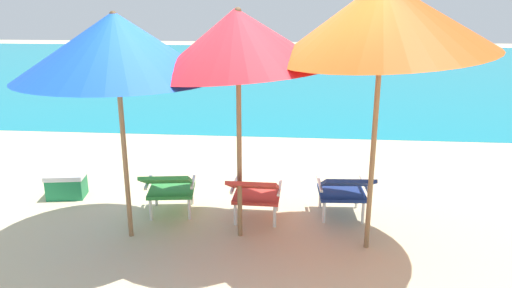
{
  "coord_description": "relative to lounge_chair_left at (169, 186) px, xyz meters",
  "views": [
    {
      "loc": [
        0.51,
        -4.94,
        2.44
      ],
      "look_at": [
        0.0,
        0.63,
        0.75
      ],
      "focal_mm": 33.76,
      "sensor_mm": 36.0,
      "label": 1
    }
  ],
  "objects": [
    {
      "name": "lounge_chair_right",
      "position": [
        1.98,
        0.1,
        0.0
      ],
      "size": [
        0.59,
        0.9,
        0.68
      ],
      "color": "navy",
      "rests_on": "ground_plane"
    },
    {
      "name": "cooler_box",
      "position": [
        -1.49,
        0.5,
        -0.24
      ],
      "size": [
        0.51,
        0.39,
        0.32
      ],
      "color": "#1E844C",
      "rests_on": "ground_plane"
    },
    {
      "name": "lounge_chair_left",
      "position": [
        0.0,
        0.0,
        0.0
      ],
      "size": [
        0.65,
        0.94,
        0.68
      ],
      "color": "#338E3D",
      "rests_on": "ground_plane"
    },
    {
      "name": "ground_plane",
      "position": [
        0.94,
        3.96,
        -0.4
      ],
      "size": [
        40.0,
        40.0,
        0.0
      ],
      "primitive_type": "plane",
      "color": "beige"
    },
    {
      "name": "beach_umbrella_center",
      "position": [
        0.85,
        -0.34,
        1.65
      ],
      "size": [
        2.34,
        2.31,
        2.44
      ],
      "color": "olive",
      "rests_on": "ground_plane"
    },
    {
      "name": "beach_umbrella_right",
      "position": [
        2.17,
        -0.48,
        1.88
      ],
      "size": [
        2.7,
        2.68,
        2.69
      ],
      "color": "olive",
      "rests_on": "ground_plane"
    },
    {
      "name": "ocean_band",
      "position": [
        0.94,
        12.51,
        -0.4
      ],
      "size": [
        40.0,
        18.0,
        0.01
      ],
      "primitive_type": "cube",
      "color": "teal",
      "rests_on": "ground_plane"
    },
    {
      "name": "lounge_chair_center",
      "position": [
        0.99,
        -0.07,
        0.0
      ],
      "size": [
        0.56,
        0.88,
        0.68
      ],
      "color": "red",
      "rests_on": "ground_plane"
    },
    {
      "name": "beach_umbrella_left",
      "position": [
        -0.31,
        -0.46,
        1.61
      ],
      "size": [
        2.48,
        2.48,
        2.35
      ],
      "color": "olive",
      "rests_on": "ground_plane"
    }
  ]
}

